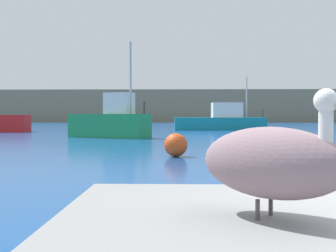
{
  "coord_description": "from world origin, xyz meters",
  "views": [
    {
      "loc": [
        -2.01,
        -3.57,
        1.36
      ],
      "look_at": [
        -2.5,
        14.05,
        0.89
      ],
      "focal_mm": 46.22,
      "sensor_mm": 36.0,
      "label": 1
    }
  ],
  "objects_px": {
    "pelican": "(273,162)",
    "fishing_boat_green": "(111,122)",
    "mooring_buoy": "(176,145)",
    "fishing_boat_teal": "(221,120)"
  },
  "relations": [
    {
      "from": "fishing_boat_green",
      "to": "fishing_boat_teal",
      "type": "bearing_deg",
      "value": 83.7
    },
    {
      "from": "pelican",
      "to": "fishing_boat_green",
      "type": "bearing_deg",
      "value": 142.65
    },
    {
      "from": "fishing_boat_green",
      "to": "mooring_buoy",
      "type": "distance_m",
      "value": 12.1
    },
    {
      "from": "pelican",
      "to": "fishing_boat_green",
      "type": "xyz_separation_m",
      "value": [
        -4.7,
        22.37,
        -0.11
      ]
    },
    {
      "from": "pelican",
      "to": "fishing_boat_teal",
      "type": "xyz_separation_m",
      "value": [
        3.0,
        35.01,
        -0.2
      ]
    },
    {
      "from": "mooring_buoy",
      "to": "pelican",
      "type": "bearing_deg",
      "value": -86.01
    },
    {
      "from": "fishing_boat_green",
      "to": "mooring_buoy",
      "type": "xyz_separation_m",
      "value": [
        3.94,
        -11.43,
        -0.55
      ]
    },
    {
      "from": "fishing_boat_teal",
      "to": "pelican",
      "type": "bearing_deg",
      "value": -96.84
    },
    {
      "from": "fishing_boat_green",
      "to": "pelican",
      "type": "bearing_deg",
      "value": -53.08
    },
    {
      "from": "pelican",
      "to": "mooring_buoy",
      "type": "bearing_deg",
      "value": 134.76
    }
  ]
}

